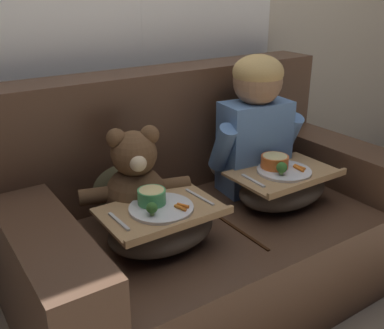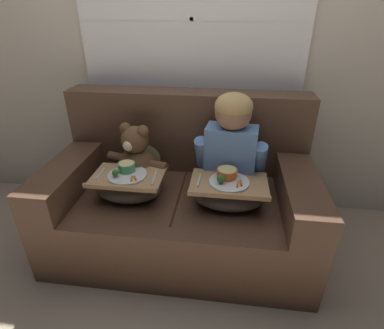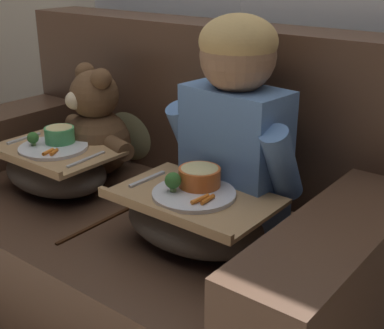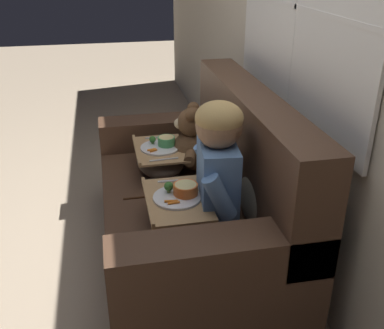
{
  "view_description": "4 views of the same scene",
  "coord_description": "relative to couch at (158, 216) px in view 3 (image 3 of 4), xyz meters",
  "views": [
    {
      "loc": [
        -1.03,
        -1.39,
        1.37
      ],
      "look_at": [
        -0.06,
        0.06,
        0.65
      ],
      "focal_mm": 42.0,
      "sensor_mm": 36.0,
      "label": 1
    },
    {
      "loc": [
        0.29,
        -1.64,
        1.51
      ],
      "look_at": [
        0.07,
        0.06,
        0.6
      ],
      "focal_mm": 28.0,
      "sensor_mm": 36.0,
      "label": 2
    },
    {
      "loc": [
        1.15,
        -1.19,
        1.23
      ],
      "look_at": [
        0.15,
        0.09,
        0.58
      ],
      "focal_mm": 50.0,
      "sensor_mm": 36.0,
      "label": 3
    },
    {
      "loc": [
        2.2,
        -0.42,
        1.7
      ],
      "look_at": [
        -0.02,
        0.03,
        0.6
      ],
      "focal_mm": 42.0,
      "sensor_mm": 36.0,
      "label": 4
    }
  ],
  "objects": [
    {
      "name": "ground_plane",
      "position": [
        0.0,
        -0.08,
        -0.35
      ],
      "size": [
        14.0,
        14.0,
        0.0
      ],
      "primitive_type": "plane",
      "color": "tan"
    },
    {
      "name": "couch",
      "position": [
        0.0,
        0.0,
        0.0
      ],
      "size": [
        1.69,
        0.95,
        1.0
      ],
      "color": "#4C3323",
      "rests_on": "ground_plane"
    },
    {
      "name": "throw_pillow_behind_child",
      "position": [
        0.31,
        0.22,
        0.25
      ],
      "size": [
        0.35,
        0.17,
        0.36
      ],
      "color": "#C1B293",
      "rests_on": "couch"
    },
    {
      "name": "throw_pillow_behind_teddy",
      "position": [
        -0.31,
        0.22,
        0.25
      ],
      "size": [
        0.33,
        0.16,
        0.34
      ],
      "color": "#898456",
      "rests_on": "couch"
    },
    {
      "name": "child_figure",
      "position": [
        0.31,
        0.01,
        0.43
      ],
      "size": [
        0.46,
        0.24,
        0.64
      ],
      "color": "#5B84BC",
      "rests_on": "couch"
    },
    {
      "name": "teddy_bear",
      "position": [
        -0.31,
        0.01,
        0.26
      ],
      "size": [
        0.45,
        0.33,
        0.42
      ],
      "color": "brown",
      "rests_on": "couch"
    },
    {
      "name": "lap_tray_child",
      "position": [
        0.31,
        -0.19,
        0.17
      ],
      "size": [
        0.46,
        0.3,
        0.22
      ],
      "color": "#473D33",
      "rests_on": "child_figure"
    },
    {
      "name": "lap_tray_teddy",
      "position": [
        -0.31,
        -0.19,
        0.17
      ],
      "size": [
        0.44,
        0.3,
        0.22
      ],
      "color": "#473D33",
      "rests_on": "teddy_bear"
    }
  ]
}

